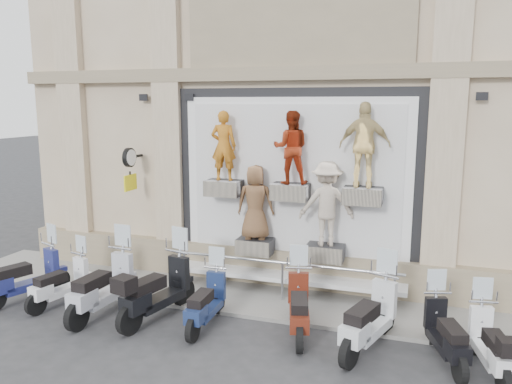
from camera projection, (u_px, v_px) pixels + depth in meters
ground at (252, 345)px, 8.81m from camera, size 90.00×90.00×0.00m
sidewalk at (283, 299)px, 10.76m from camera, size 16.00×2.20×0.08m
building at (330, 40)px, 14.29m from camera, size 14.00×8.60×12.00m
shop_vitrine at (298, 188)px, 10.91m from camera, size 5.60×0.99×4.30m
guard_rail at (282, 282)px, 10.60m from camera, size 5.06×0.10×0.93m
clock_sign_bracket at (130, 164)px, 11.83m from camera, size 0.10×0.80×1.02m
scooter_a at (25, 266)px, 10.64m from camera, size 1.24×2.03×1.59m
scooter_b at (61, 273)px, 10.47m from camera, size 0.88×1.78×1.39m
scooter_c at (102, 274)px, 9.93m from camera, size 0.77×2.15×1.72m
scooter_d at (157, 278)px, 9.73m from camera, size 1.09×2.21×1.73m
scooter_e at (206, 291)px, 9.42m from camera, size 0.56×1.76×1.42m
scooter_f at (299, 295)px, 9.11m from camera, size 1.01×1.96×1.53m
scooter_g at (370, 305)px, 8.50m from camera, size 1.21×2.13×1.66m
scooter_h at (447, 322)px, 8.13m from camera, size 1.01×1.81×1.41m
scooter_i at (492, 332)px, 7.78m from camera, size 0.84×1.78×1.39m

